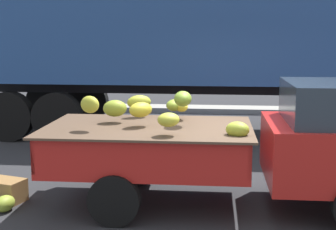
# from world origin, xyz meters

# --- Properties ---
(ground) EXTENTS (220.00, 220.00, 0.00)m
(ground) POSITION_xyz_m (0.00, 0.00, 0.00)
(ground) COLOR #28282B
(curb_strip) EXTENTS (80.00, 0.80, 0.16)m
(curb_strip) POSITION_xyz_m (0.00, 7.90, 0.08)
(curb_strip) COLOR gray
(curb_strip) RESTS_ON ground
(pickup_truck) EXTENTS (4.91, 1.86, 1.70)m
(pickup_truck) POSITION_xyz_m (0.71, -0.14, 0.88)
(pickup_truck) COLOR #B21E19
(pickup_truck) RESTS_ON ground
(semi_trailer) EXTENTS (12.01, 2.71, 3.95)m
(semi_trailer) POSITION_xyz_m (-0.20, 4.69, 2.54)
(semi_trailer) COLOR navy
(semi_trailer) RESTS_ON ground
(fallen_banana_bunch_near_tailgate) EXTENTS (0.29, 0.37, 0.21)m
(fallen_banana_bunch_near_tailgate) POSITION_xyz_m (-3.08, -0.66, 0.11)
(fallen_banana_bunch_near_tailgate) COLOR #91A631
(fallen_banana_bunch_near_tailgate) RESTS_ON ground
(produce_crate) EXTENTS (0.60, 0.49, 0.31)m
(produce_crate) POSITION_xyz_m (-3.24, -0.28, 0.16)
(produce_crate) COLOR olive
(produce_crate) RESTS_ON ground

